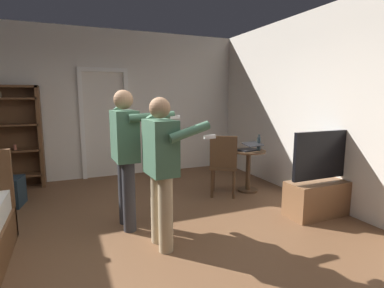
{
  "coord_description": "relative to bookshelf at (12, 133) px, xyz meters",
  "views": [
    {
      "loc": [
        -0.57,
        -2.89,
        1.59
      ],
      "look_at": [
        0.82,
        0.42,
        1.02
      ],
      "focal_mm": 27.88,
      "sensor_mm": 36.0,
      "label": 1
    }
  ],
  "objects": [
    {
      "name": "wall_back",
      "position": [
        1.46,
        0.23,
        0.47
      ],
      "size": [
        5.98,
        0.12,
        2.86
      ],
      "primitive_type": "cube",
      "color": "silver",
      "rests_on": "ground_plane"
    },
    {
      "name": "side_table",
      "position": [
        3.65,
        -1.74,
        -0.5
      ],
      "size": [
        0.56,
        0.56,
        0.7
      ],
      "color": "#4C331E",
      "rests_on": "ground_plane"
    },
    {
      "name": "person_striped_shirt",
      "position": [
        1.51,
        -2.37,
        0.01
      ],
      "size": [
        0.74,
        0.6,
        1.67
      ],
      "color": "#333338",
      "rests_on": "ground_plane"
    },
    {
      "name": "wooden_chair",
      "position": [
        3.13,
        -1.82,
        -0.42
      ],
      "size": [
        0.58,
        0.58,
        0.99
      ],
      "color": "#4C331E",
      "rests_on": "ground_plane"
    },
    {
      "name": "person_blue_shirt",
      "position": [
        1.76,
        -3.0,
        -0.05
      ],
      "size": [
        0.65,
        0.57,
        1.59
      ],
      "color": "tan",
      "rests_on": "ground_plane"
    },
    {
      "name": "tv_flatscreen",
      "position": [
        4.02,
        -3.0,
        -0.63
      ],
      "size": [
        1.09,
        0.4,
        1.15
      ],
      "color": "brown",
      "rests_on": "ground_plane"
    },
    {
      "name": "laptop",
      "position": [
        3.63,
        -1.79,
        -0.21
      ],
      "size": [
        0.38,
        0.39,
        0.15
      ],
      "color": "black",
      "rests_on": "side_table"
    },
    {
      "name": "bookshelf",
      "position": [
        0.0,
        0.0,
        0.0
      ],
      "size": [
        0.93,
        0.32,
        1.78
      ],
      "color": "brown",
      "rests_on": "ground_plane"
    },
    {
      "name": "wall_right",
      "position": [
        4.38,
        -2.99,
        0.47
      ],
      "size": [
        0.12,
        6.55,
        2.86
      ],
      "primitive_type": "cube",
      "color": "silver",
      "rests_on": "ground_plane"
    },
    {
      "name": "doorway_frame",
      "position": [
        1.57,
        0.15,
        0.26
      ],
      "size": [
        0.93,
        0.08,
        2.13
      ],
      "color": "white",
      "rests_on": "ground_plane"
    },
    {
      "name": "ground_plane",
      "position": [
        1.46,
        -2.99,
        -0.96
      ],
      "size": [
        6.94,
        6.94,
        0.0
      ],
      "primitive_type": "plane",
      "color": "brown"
    },
    {
      "name": "suitcase_dark",
      "position": [
        -0.01,
        -0.99,
        -0.75
      ],
      "size": [
        0.52,
        0.46,
        0.42
      ],
      "primitive_type": "cube",
      "rotation": [
        0.0,
        0.0,
        -0.17
      ],
      "color": "#1E2D38",
      "rests_on": "ground_plane"
    },
    {
      "name": "bottle_on_table",
      "position": [
        3.79,
        -1.82,
        -0.15
      ],
      "size": [
        0.06,
        0.06,
        0.27
      ],
      "color": "#202929",
      "rests_on": "side_table"
    }
  ]
}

